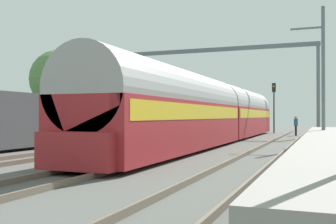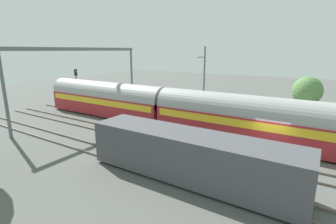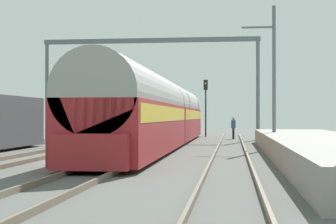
# 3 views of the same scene
# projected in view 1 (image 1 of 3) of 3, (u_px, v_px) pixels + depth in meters

# --- Properties ---
(ground) EXTENTS (120.00, 120.00, 0.00)m
(ground) POSITION_uv_depth(u_px,v_px,m) (110.00, 155.00, 17.70)
(ground) COLOR #535451
(track_west) EXTENTS (1.51, 60.00, 0.16)m
(track_west) POSITION_uv_depth(u_px,v_px,m) (69.00, 152.00, 18.45)
(track_west) COLOR #6D6052
(track_west) RESTS_ON ground
(track_east) EXTENTS (1.51, 60.00, 0.16)m
(track_east) POSITION_uv_depth(u_px,v_px,m) (154.00, 155.00, 16.95)
(track_east) COLOR #6D6052
(track_east) RESTS_ON ground
(track_far_east) EXTENTS (1.52, 60.00, 0.16)m
(track_far_east) POSITION_uv_depth(u_px,v_px,m) (256.00, 159.00, 15.45)
(track_far_east) COLOR #6D6052
(track_far_east) RESTS_ON ground
(passenger_train) EXTENTS (2.93, 32.85, 3.82)m
(passenger_train) POSITION_uv_depth(u_px,v_px,m) (217.00, 112.00, 26.84)
(passenger_train) COLOR maroon
(passenger_train) RESTS_ON ground
(freight_car) EXTENTS (2.80, 13.00, 2.70)m
(freight_car) POSITION_uv_depth(u_px,v_px,m) (40.00, 120.00, 22.98)
(freight_car) COLOR #47474C
(freight_car) RESTS_ON ground
(person_crossing) EXTENTS (0.35, 0.45, 1.73)m
(person_crossing) POSITION_uv_depth(u_px,v_px,m) (296.00, 124.00, 35.23)
(person_crossing) COLOR black
(person_crossing) RESTS_ON ground
(railway_signal_far) EXTENTS (0.36, 0.30, 5.02)m
(railway_signal_far) POSITION_uv_depth(u_px,v_px,m) (274.00, 101.00, 40.92)
(railway_signal_far) COLOR #2D2D33
(railway_signal_far) RESTS_ON ground
(catenary_gantry) EXTENTS (16.95, 0.28, 7.86)m
(catenary_gantry) POSITION_uv_depth(u_px,v_px,m) (220.00, 69.00, 36.43)
(catenary_gantry) COLOR slate
(catenary_gantry) RESTS_ON ground
(catenary_pole_east_mid) EXTENTS (1.90, 0.20, 8.00)m
(catenary_pole_east_mid) POSITION_uv_depth(u_px,v_px,m) (322.00, 73.00, 23.27)
(catenary_pole_east_mid) COLOR slate
(catenary_pole_east_mid) RESTS_ON ground
(tree_west_background) EXTENTS (5.54, 5.54, 7.88)m
(tree_west_background) POSITION_uv_depth(u_px,v_px,m) (60.00, 80.00, 37.82)
(tree_west_background) COLOR #4C3826
(tree_west_background) RESTS_ON ground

